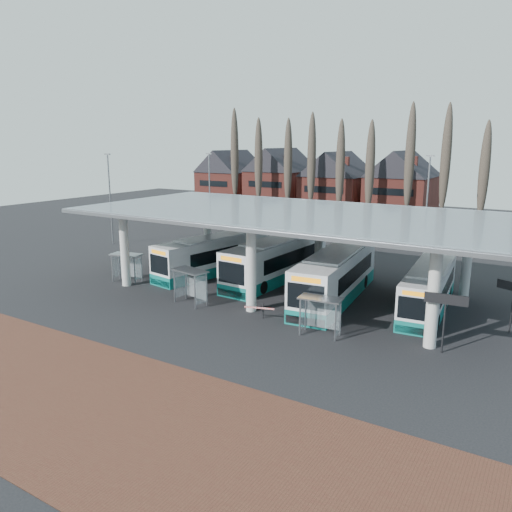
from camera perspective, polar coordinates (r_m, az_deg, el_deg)
The scene contains 17 objects.
ground at distance 32.80m, azimuth -2.90°, elevation -7.47°, with size 140.00×140.00×0.00m, color black.
brick_strip at distance 24.74m, azimuth -19.40°, elevation -15.30°, with size 70.00×10.00×0.03m, color #522F20.
station_canopy at distance 38.04m, azimuth 3.85°, elevation 4.21°, with size 32.00×16.00×6.34m.
poplar_row at distance 60.92m, azimuth 15.11°, elevation 9.98°, with size 45.10×1.10×14.50m.
townhouse_row at distance 77.05m, azimuth 6.01°, elevation 8.75°, with size 36.80×10.30×12.25m.
lamp_post_a at distance 59.44m, azimuth -5.31°, elevation 6.97°, with size 0.80×0.16×10.17m.
lamp_post_b at distance 52.92m, azimuth 18.93°, elevation 5.61°, with size 0.80×0.16×10.17m.
lamp_post_d at distance 58.92m, azimuth -16.33°, elevation 6.46°, with size 0.80×0.16×10.17m.
bus_0 at distance 44.43m, azimuth -4.80°, elevation 0.07°, with size 4.59×12.31×3.35m.
bus_1 at distance 42.07m, azimuth 2.45°, elevation -0.49°, with size 3.30×12.90×3.55m.
bus_2 at distance 37.38m, azimuth 9.14°, elevation -2.31°, with size 4.14×13.27×3.63m.
bus_3 at distance 36.71m, azimuth 19.13°, elevation -3.57°, with size 3.32×11.26×3.08m.
shelter_0 at distance 42.91m, azimuth -14.48°, elevation -0.57°, with size 2.75×1.75×2.37m.
shelter_1 at distance 36.09m, azimuth -7.37°, elevation -2.60°, with size 2.93×1.87×2.51m.
shelter_2 at distance 30.30m, azimuth 7.45°, elevation -5.84°, with size 2.69×1.56×2.38m.
info_sign_0 at distance 29.04m, azimuth 20.87°, elevation -5.13°, with size 2.27×0.39×3.39m.
barrier at distance 32.75m, azimuth 0.48°, elevation -6.05°, with size 1.93×0.83×1.00m.
Camera 1 is at (17.48, -25.30, 11.39)m, focal length 35.00 mm.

